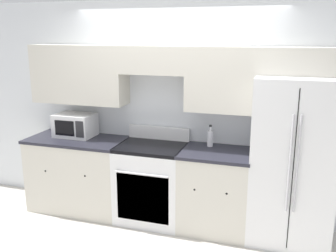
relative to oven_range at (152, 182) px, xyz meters
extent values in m
plane|color=beige|center=(0.21, -0.31, -0.47)|extent=(12.00, 12.00, 0.00)
cube|color=silver|center=(0.21, 0.35, 0.83)|extent=(8.00, 0.06, 2.60)
cube|color=beige|center=(-0.99, 0.16, 1.25)|extent=(1.20, 0.33, 0.71)
cube|color=beige|center=(0.00, 0.16, 1.44)|extent=(0.78, 0.33, 0.32)
cube|color=beige|center=(1.20, 0.16, 1.25)|extent=(1.61, 0.33, 0.71)
cube|color=beige|center=(-0.99, 0.00, -0.02)|extent=(1.20, 0.62, 0.90)
cube|color=#23232D|center=(-0.99, 0.00, 0.45)|extent=(1.22, 0.64, 0.03)
sphere|color=black|center=(-1.26, -0.30, 0.11)|extent=(0.03, 0.03, 0.03)
sphere|color=black|center=(-0.72, -0.30, 0.11)|extent=(0.03, 0.03, 0.03)
cube|color=beige|center=(0.77, 0.00, -0.02)|extent=(0.77, 0.62, 0.90)
cube|color=#23232D|center=(0.77, 0.00, 0.45)|extent=(0.79, 0.64, 0.03)
sphere|color=black|center=(0.60, -0.30, 0.11)|extent=(0.03, 0.03, 0.03)
sphere|color=black|center=(0.95, -0.30, 0.11)|extent=(0.03, 0.03, 0.03)
cube|color=white|center=(0.00, 0.00, -0.03)|extent=(0.78, 0.62, 0.90)
cube|color=black|center=(0.00, -0.30, -0.07)|extent=(0.62, 0.01, 0.57)
cube|color=black|center=(0.00, 0.00, 0.44)|extent=(0.78, 0.62, 0.04)
cube|color=white|center=(0.00, 0.28, 0.54)|extent=(0.78, 0.04, 0.16)
cylinder|color=silver|center=(0.00, -0.33, 0.23)|extent=(0.62, 0.02, 0.02)
cube|color=white|center=(1.58, 0.05, 0.42)|extent=(0.85, 0.71, 1.79)
cube|color=black|center=(1.58, -0.31, 0.42)|extent=(0.01, 0.01, 1.65)
cylinder|color=#B7B7BC|center=(1.55, -0.33, 0.51)|extent=(0.02, 0.02, 0.99)
cylinder|color=#B7B7BC|center=(1.62, -0.33, 0.51)|extent=(0.02, 0.02, 0.99)
cube|color=white|center=(-1.06, 0.10, 0.61)|extent=(0.48, 0.36, 0.29)
cube|color=black|center=(-1.10, -0.08, 0.61)|extent=(0.26, 0.01, 0.19)
cube|color=#262628|center=(-0.89, -0.08, 0.61)|extent=(0.11, 0.01, 0.20)
cylinder|color=silver|center=(0.66, 0.18, 0.56)|extent=(0.07, 0.07, 0.18)
cylinder|color=silver|center=(0.66, 0.18, 0.67)|extent=(0.03, 0.03, 0.05)
cylinder|color=black|center=(0.66, 0.18, 0.71)|extent=(0.03, 0.03, 0.02)
camera|label=1|loc=(1.44, -3.94, 1.74)|focal=40.00mm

